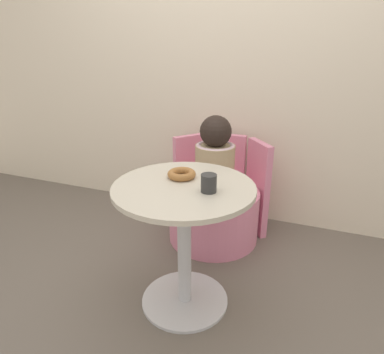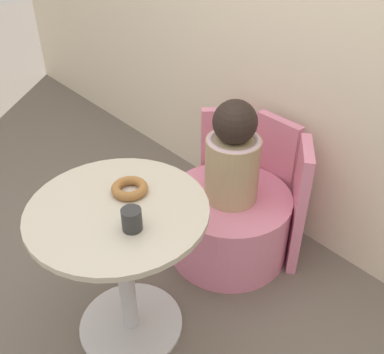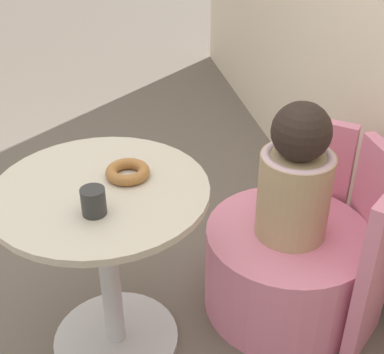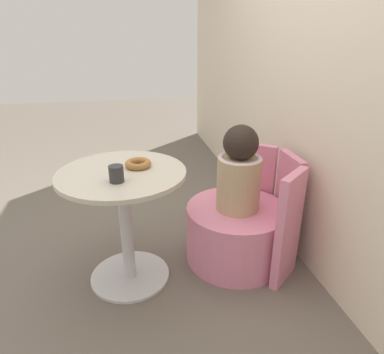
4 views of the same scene
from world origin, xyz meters
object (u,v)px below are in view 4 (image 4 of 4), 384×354
(cup, at_px, (116,174))
(child_figure, at_px, (239,172))
(round_table, at_px, (124,206))
(tub_chair, at_px, (236,233))
(donut, at_px, (138,164))

(cup, bearing_deg, child_figure, 104.83)
(child_figure, height_order, cup, child_figure)
(child_figure, bearing_deg, round_table, -85.45)
(child_figure, distance_m, cup, 0.75)
(tub_chair, xyz_separation_m, donut, (0.01, -0.60, 0.54))
(child_figure, distance_m, donut, 0.61)
(round_table, distance_m, tub_chair, 0.76)
(tub_chair, bearing_deg, round_table, -85.45)
(round_table, relative_size, cup, 8.28)
(donut, bearing_deg, tub_chair, 90.48)
(donut, bearing_deg, child_figure, 90.48)
(round_table, distance_m, child_figure, 0.71)
(round_table, xyz_separation_m, cup, (0.14, -0.02, 0.26))
(round_table, distance_m, donut, 0.25)
(tub_chair, xyz_separation_m, child_figure, (-0.00, 0.00, 0.43))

